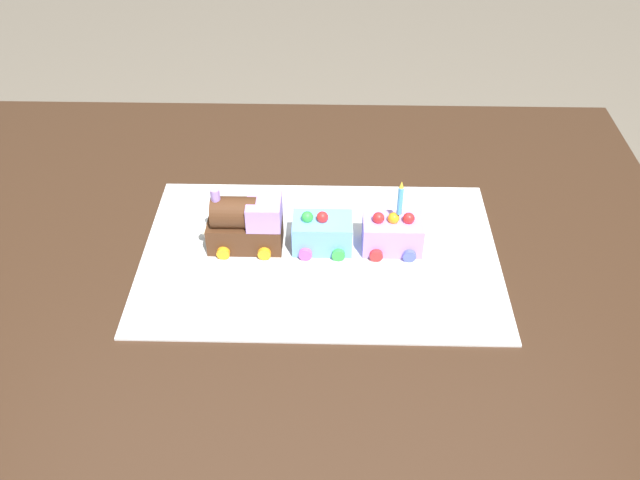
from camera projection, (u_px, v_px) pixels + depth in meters
ground_plane at (294, 480)px, 1.67m from camera, size 8.00×8.00×0.00m
dining_table at (286, 289)px, 1.26m from camera, size 1.40×1.00×0.74m
cake_board at (320, 255)px, 1.17m from camera, size 0.60×0.40×0.00m
cake_locomotive at (245, 223)px, 1.16m from camera, size 0.14×0.08×0.12m
cake_car_flatbed_sky_blue at (322, 233)px, 1.17m from camera, size 0.10×0.08×0.07m
cake_car_tanker_lavender at (392, 234)px, 1.17m from camera, size 0.10×0.08×0.07m
birthday_candle at (400, 198)px, 1.12m from camera, size 0.01×0.01×0.06m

